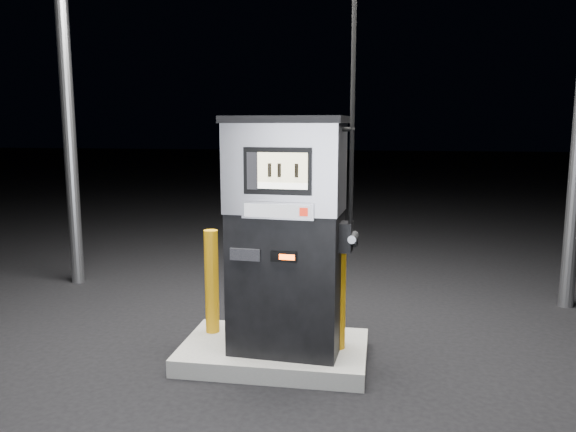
# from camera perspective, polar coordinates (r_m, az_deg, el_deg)

# --- Properties ---
(ground) EXTENTS (80.00, 80.00, 0.00)m
(ground) POSITION_cam_1_polar(r_m,az_deg,el_deg) (5.09, -1.40, -14.41)
(ground) COLOR black
(ground) RESTS_ON ground
(pump_island) EXTENTS (1.60, 1.00, 0.15)m
(pump_island) POSITION_cam_1_polar(r_m,az_deg,el_deg) (5.06, -1.40, -13.63)
(pump_island) COLOR slate
(pump_island) RESTS_ON ground
(fuel_dispenser) EXTENTS (1.10, 0.64, 4.07)m
(fuel_dispenser) POSITION_cam_1_polar(r_m,az_deg,el_deg) (4.62, -0.18, -1.79)
(fuel_dispenser) COLOR black
(fuel_dispenser) RESTS_ON pump_island
(bollard_left) EXTENTS (0.14, 0.14, 0.95)m
(bollard_left) POSITION_cam_1_polar(r_m,az_deg,el_deg) (5.20, -7.76, -6.62)
(bollard_left) COLOR orange
(bollard_left) RESTS_ON pump_island
(bollard_right) EXTENTS (0.15, 0.15, 1.00)m
(bollard_right) POSITION_cam_1_polar(r_m,az_deg,el_deg) (4.80, 5.11, -7.62)
(bollard_right) COLOR orange
(bollard_right) RESTS_ON pump_island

